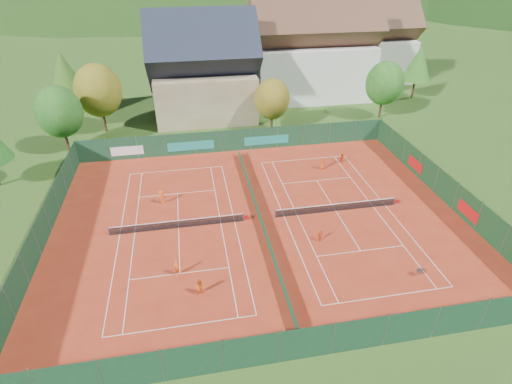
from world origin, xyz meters
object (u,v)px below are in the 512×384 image
object	(u,v)px
ball_hopper	(420,271)
player_left_near	(177,268)
hotel_block_b	(368,46)
player_right_near	(320,235)
player_left_far	(162,197)
player_right_far_a	(323,164)
player_right_far_b	(342,158)
player_left_mid	(200,287)
chalet	(204,73)
hotel_block_a	(312,54)

from	to	relation	value
ball_hopper	player_left_near	size ratio (longest dim) A/B	0.52
hotel_block_b	player_right_near	bearing A→B (deg)	-117.53
player_left_far	player_right_far_a	bearing A→B (deg)	178.53
ball_hopper	player_right_far_b	world-z (taller)	player_right_far_b
player_left_near	player_right_near	xyz separation A→B (m)	(12.98, 2.20, -0.13)
player_left_mid	player_right_far_b	size ratio (longest dim) A/B	1.13
player_left_mid	player_right_near	size ratio (longest dim) A/B	1.16
player_left_mid	player_right_far_b	xyz separation A→B (m)	(18.84, 19.20, -0.09)
ball_hopper	player_left_far	xyz separation A→B (m)	(-21.01, 14.99, 0.22)
chalet	player_left_near	size ratio (longest dim) A/B	10.49
ball_hopper	player_right_near	xyz separation A→B (m)	(-6.60, 5.91, 0.08)
chalet	player_left_far	world-z (taller)	chalet
player_left_far	player_left_near	bearing A→B (deg)	83.26
player_left_mid	player_right_far_a	size ratio (longest dim) A/B	1.00
player_right_far_a	hotel_block_b	bearing A→B (deg)	-134.07
hotel_block_b	player_left_far	distance (m)	56.05
player_left_near	player_right_far_a	xyz separation A→B (m)	(17.73, 15.52, -0.04)
hotel_block_b	player_left_near	size ratio (longest dim) A/B	11.19
chalet	player_right_far_a	distance (m)	25.17
hotel_block_a	hotel_block_b	distance (m)	16.14
player_right_near	hotel_block_a	bearing A→B (deg)	50.93
hotel_block_b	player_right_far_b	size ratio (longest dim) A/B	13.24
chalet	hotel_block_b	world-z (taller)	chalet
ball_hopper	hotel_block_b	bearing A→B (deg)	71.09
player_right_near	hotel_block_b	bearing A→B (deg)	38.90
hotel_block_b	player_right_far_a	bearing A→B (deg)	-120.28
hotel_block_a	player_right_near	size ratio (longest dim) A/B	16.89
hotel_block_a	player_right_far_a	distance (m)	28.55
player_left_near	player_left_mid	distance (m)	3.06
player_right_near	player_right_far_a	world-z (taller)	player_right_far_a
chalet	player_left_mid	bearing A→B (deg)	-95.03
player_right_far_b	player_left_near	bearing A→B (deg)	14.07
player_left_near	player_right_far_a	bearing A→B (deg)	12.29
player_left_far	player_right_far_a	world-z (taller)	player_left_far
hotel_block_b	player_left_far	xyz separation A→B (m)	(-39.59, -39.24, -5.84)
hotel_block_a	player_right_far_b	xyz separation A→B (m)	(-3.60, -25.84, -6.73)
player_left_near	player_right_far_b	size ratio (longest dim) A/B	1.18
player_left_far	player_right_near	xyz separation A→B (m)	(14.41, -9.08, -0.14)
player_left_near	player_left_far	world-z (taller)	player_left_far
hotel_block_b	player_left_near	xyz separation A→B (m)	(-38.17, -50.52, -5.85)
hotel_block_b	player_right_far_b	distance (m)	38.60
player_right_near	player_left_mid	bearing A→B (deg)	179.19
ball_hopper	player_right_near	bearing A→B (deg)	138.18
ball_hopper	player_right_near	distance (m)	8.86
player_left_mid	hotel_block_a	bearing A→B (deg)	53.70
ball_hopper	player_right_far_a	size ratio (longest dim) A/B	0.54
player_left_near	player_left_mid	bearing A→B (deg)	-84.27
hotel_block_b	player_left_far	size ratio (longest dim) A/B	11.12
chalet	player_right_near	xyz separation A→B (m)	(7.81, -34.32, -5.99)
hotel_block_a	player_right_near	distance (m)	42.38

